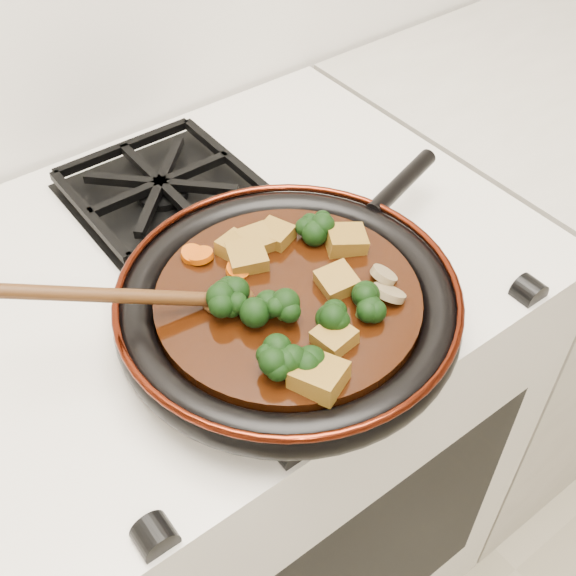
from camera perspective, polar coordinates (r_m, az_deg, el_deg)
stove at (r=1.25m, az=-4.03°, el=-12.49°), size 0.76×0.60×0.90m
burner_grate_front at (r=0.81m, az=-0.11°, el=-1.84°), size 0.23×0.23×0.03m
burner_grate_back at (r=0.99m, az=-9.97°, el=7.73°), size 0.23×0.23×0.03m
skillet at (r=0.78m, az=0.08°, el=-1.26°), size 0.49×0.37×0.05m
braising_sauce at (r=0.77m, az=0.00°, el=-1.09°), size 0.29×0.29×0.02m
tofu_cube_0 at (r=0.81m, az=-4.08°, el=3.19°), size 0.04×0.05×0.02m
tofu_cube_1 at (r=0.82m, az=4.60°, el=3.74°), size 0.06×0.06×0.03m
tofu_cube_2 at (r=0.72m, az=3.67°, el=-3.96°), size 0.04×0.04×0.02m
tofu_cube_3 at (r=0.77m, az=3.90°, el=0.44°), size 0.05×0.05×0.03m
tofu_cube_4 at (r=0.69m, az=2.45°, el=-7.00°), size 0.06×0.06×0.03m
tofu_cube_5 at (r=0.82m, az=-2.57°, el=3.70°), size 0.04×0.04×0.03m
tofu_cube_6 at (r=0.83m, az=-1.02°, el=4.21°), size 0.04×0.05×0.02m
tofu_cube_7 at (r=0.80m, az=-3.26°, el=2.37°), size 0.05×0.05×0.03m
broccoli_floret_0 at (r=0.73m, az=-0.45°, el=-1.65°), size 0.08×0.07×0.07m
broccoli_floret_1 at (r=0.74m, az=-3.15°, el=-1.94°), size 0.08×0.08×0.07m
broccoli_floret_2 at (r=0.74m, az=3.89°, el=-2.02°), size 0.08×0.08×0.05m
broccoli_floret_3 at (r=0.69m, az=1.15°, el=-6.64°), size 0.07×0.07×0.06m
broccoli_floret_4 at (r=0.83m, az=2.30°, el=4.76°), size 0.09×0.08×0.07m
broccoli_floret_5 at (r=0.74m, az=5.89°, el=-1.55°), size 0.09×0.09×0.07m
broccoli_floret_6 at (r=0.75m, az=-4.88°, el=-0.82°), size 0.09×0.09×0.07m
broccoli_floret_7 at (r=0.69m, az=-0.94°, el=-6.37°), size 0.09×0.08×0.07m
carrot_coin_0 at (r=0.81m, az=-6.95°, el=2.57°), size 0.03×0.03×0.01m
carrot_coin_1 at (r=0.73m, az=3.49°, el=-3.39°), size 0.03×0.03×0.02m
carrot_coin_2 at (r=0.79m, az=-3.99°, el=1.44°), size 0.03×0.03×0.02m
carrot_coin_3 at (r=0.81m, az=-7.56°, el=2.65°), size 0.03×0.03×0.02m
mushroom_slice_0 at (r=0.77m, az=7.95°, el=-0.39°), size 0.04×0.04×0.03m
mushroom_slice_1 at (r=0.79m, az=7.57°, el=1.03°), size 0.03×0.03×0.02m
mushroom_slice_2 at (r=0.83m, az=4.35°, el=4.06°), size 0.05×0.05×0.02m
wooden_spoon at (r=0.74m, az=-9.68°, el=-0.76°), size 0.15×0.08×0.24m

